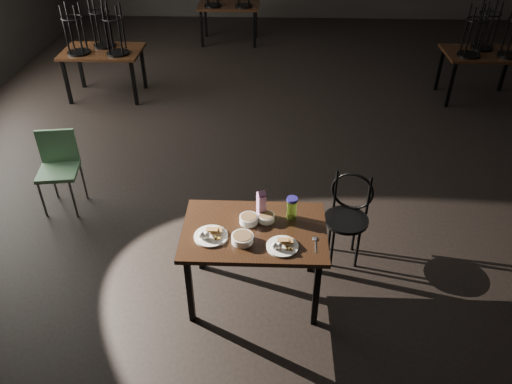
{
  "coord_description": "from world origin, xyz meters",
  "views": [
    {
      "loc": [
        -0.42,
        -5.88,
        3.39
      ],
      "look_at": [
        -0.55,
        -2.29,
        0.85
      ],
      "focal_mm": 35.0,
      "sensor_mm": 36.0,
      "label": 1
    }
  ],
  "objects_px": {
    "juice_carton": "(261,204)",
    "bentwood_chair": "(348,211)",
    "school_chair": "(59,163)",
    "water_bottle": "(292,208)",
    "main_table": "(254,237)"
  },
  "relations": [
    {
      "from": "main_table",
      "to": "water_bottle",
      "type": "xyz_separation_m",
      "value": [
        0.31,
        0.17,
        0.18
      ]
    },
    {
      "from": "juice_carton",
      "to": "bentwood_chair",
      "type": "xyz_separation_m",
      "value": [
        0.81,
        0.39,
        -0.35
      ]
    },
    {
      "from": "water_bottle",
      "to": "bentwood_chair",
      "type": "bearing_deg",
      "value": 36.03
    },
    {
      "from": "juice_carton",
      "to": "school_chair",
      "type": "distance_m",
      "value": 2.51
    },
    {
      "from": "school_chair",
      "to": "juice_carton",
      "type": "bearing_deg",
      "value": -34.66
    },
    {
      "from": "juice_carton",
      "to": "main_table",
      "type": "bearing_deg",
      "value": -105.46
    },
    {
      "from": "juice_carton",
      "to": "school_chair",
      "type": "xyz_separation_m",
      "value": [
        -2.22,
        1.12,
        -0.34
      ]
    },
    {
      "from": "main_table",
      "to": "bentwood_chair",
      "type": "xyz_separation_m",
      "value": [
        0.86,
        0.57,
        -0.14
      ]
    },
    {
      "from": "main_table",
      "to": "bentwood_chair",
      "type": "bearing_deg",
      "value": 33.64
    },
    {
      "from": "juice_carton",
      "to": "water_bottle",
      "type": "xyz_separation_m",
      "value": [
        0.26,
        -0.02,
        -0.02
      ]
    },
    {
      "from": "juice_carton",
      "to": "bentwood_chair",
      "type": "distance_m",
      "value": 0.96
    },
    {
      "from": "juice_carton",
      "to": "bentwood_chair",
      "type": "relative_size",
      "value": 0.3
    },
    {
      "from": "water_bottle",
      "to": "school_chair",
      "type": "height_order",
      "value": "water_bottle"
    },
    {
      "from": "school_chair",
      "to": "water_bottle",
      "type": "bearing_deg",
      "value": -32.54
    },
    {
      "from": "main_table",
      "to": "water_bottle",
      "type": "distance_m",
      "value": 0.4
    }
  ]
}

